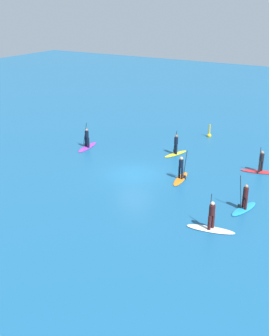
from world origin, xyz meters
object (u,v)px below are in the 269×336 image
surfer_on_red_board (261,167)px  surfer_on_blue_board (244,203)px  surfer_on_yellow_board (176,149)px  marker_buoy (209,134)px  surfer_on_white_board (211,223)px  surfer_on_purple_board (87,142)px  surfer_on_orange_board (181,173)px

surfer_on_red_board → surfer_on_blue_board: (0.81, -6.74, -0.02)m
surfer_on_yellow_board → marker_buoy: size_ratio=1.96×
surfer_on_white_board → surfer_on_red_board: (0.08, 10.24, -0.02)m
surfer_on_purple_board → marker_buoy: (8.32, 8.68, -0.25)m
surfer_on_white_board → marker_buoy: bearing=-79.6°
surfer_on_yellow_board → surfer_on_orange_board: bearing=-131.6°
surfer_on_white_board → surfer_on_blue_board: bearing=-115.7°
surfer_on_blue_board → surfer_on_orange_board: bearing=-98.5°
surfer_on_white_board → surfer_on_red_board: size_ratio=0.96×
surfer_on_blue_board → surfer_on_yellow_board: (-8.21, 7.02, 0.09)m
surfer_on_purple_board → surfer_on_yellow_board: surfer_on_purple_board is taller
surfer_on_white_board → surfer_on_orange_board: 7.44m
surfer_on_purple_board → surfer_on_red_board: bearing=-89.7°
surfer_on_orange_board → surfer_on_blue_board: bearing=-120.3°
surfer_on_red_board → surfer_on_yellow_board: size_ratio=1.15×
surfer_on_purple_board → surfer_on_orange_board: bearing=-110.2°
surfer_on_purple_board → surfer_on_blue_board: bearing=-114.0°
surfer_on_blue_board → surfer_on_orange_board: surfer_on_blue_board is taller
surfer_on_purple_board → surfer_on_orange_board: (10.35, -2.23, 0.01)m
surfer_on_red_board → marker_buoy: bearing=-58.4°
surfer_on_purple_board → marker_buoy: size_ratio=2.30×
surfer_on_yellow_board → surfer_on_white_board: bearing=-126.3°
marker_buoy → surfer_on_blue_board: bearing=-60.2°
surfer_on_purple_board → surfer_on_white_board: bearing=-126.2°
surfer_on_purple_board → surfer_on_blue_board: 16.52m
surfer_on_blue_board → surfer_on_yellow_board: bearing=-116.5°
surfer_on_blue_board → surfer_on_yellow_board: 10.80m
surfer_on_orange_board → surfer_on_white_board: bearing=-149.1°
surfer_on_red_board → surfer_on_blue_board: size_ratio=1.12×
surfer_on_white_board → surfer_on_orange_board: surfer_on_orange_board is taller
surfer_on_purple_board → surfer_on_yellow_board: (7.67, 2.48, 0.05)m
surfer_on_blue_board → surfer_on_orange_board: size_ratio=0.96×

